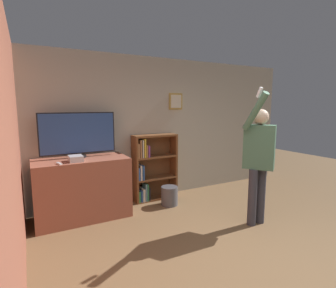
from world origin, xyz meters
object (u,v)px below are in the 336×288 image
(television, at_px, (78,134))
(game_console, at_px, (76,158))
(bookshelf, at_px, (151,168))
(waste_bin, at_px, (169,196))
(person, at_px, (259,155))

(television, height_order, game_console, television)
(bookshelf, distance_m, waste_bin, 0.64)
(bookshelf, distance_m, person, 2.03)
(game_console, bearing_deg, waste_bin, -1.23)
(bookshelf, bearing_deg, television, -175.43)
(game_console, height_order, person, person)
(television, bearing_deg, bookshelf, 4.57)
(game_console, xyz_separation_m, waste_bin, (1.59, -0.03, -0.84))
(game_console, bearing_deg, person, -29.43)
(bookshelf, relative_size, person, 0.61)
(bookshelf, xyz_separation_m, person, (0.96, -1.74, 0.45))
(television, bearing_deg, person, -35.65)
(bookshelf, bearing_deg, game_console, -164.42)
(television, distance_m, waste_bin, 1.92)
(bookshelf, height_order, waste_bin, bookshelf)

